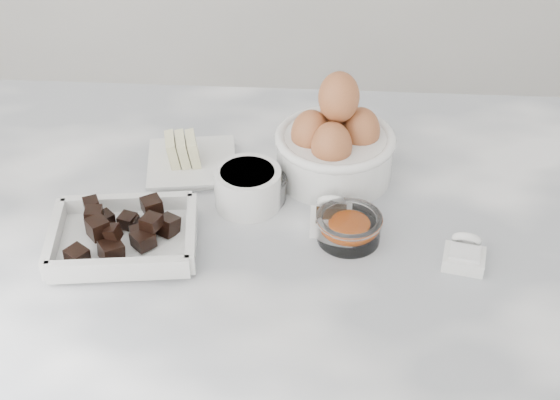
# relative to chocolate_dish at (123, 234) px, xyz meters

# --- Properties ---
(marble_slab) EXTENTS (1.20, 0.80, 0.04)m
(marble_slab) POSITION_rel_chocolate_dish_xyz_m (0.18, 0.03, -0.04)
(marble_slab) COLOR white
(marble_slab) RESTS_ON cabinet
(chocolate_dish) EXTENTS (0.20, 0.16, 0.05)m
(chocolate_dish) POSITION_rel_chocolate_dish_xyz_m (0.00, 0.00, 0.00)
(chocolate_dish) COLOR white
(chocolate_dish) RESTS_ON marble_slab
(butter_plate) EXTENTS (0.14, 0.14, 0.05)m
(butter_plate) POSITION_rel_chocolate_dish_xyz_m (0.06, 0.18, -0.00)
(butter_plate) COLOR white
(butter_plate) RESTS_ON marble_slab
(sugar_ramekin) EXTENTS (0.09, 0.09, 0.05)m
(sugar_ramekin) POSITION_rel_chocolate_dish_xyz_m (0.15, 0.10, 0.01)
(sugar_ramekin) COLOR white
(sugar_ramekin) RESTS_ON marble_slab
(egg_bowl) EXTENTS (0.17, 0.17, 0.16)m
(egg_bowl) POSITION_rel_chocolate_dish_xyz_m (0.27, 0.18, 0.03)
(egg_bowl) COLOR white
(egg_bowl) RESTS_ON marble_slab
(honey_bowl) EXTENTS (0.08, 0.08, 0.04)m
(honey_bowl) POSITION_rel_chocolate_dish_xyz_m (0.16, 0.11, -0.00)
(honey_bowl) COLOR white
(honey_bowl) RESTS_ON marble_slab
(zest_bowl) EXTENTS (0.09, 0.09, 0.04)m
(zest_bowl) POSITION_rel_chocolate_dish_xyz_m (0.29, 0.04, -0.00)
(zest_bowl) COLOR white
(zest_bowl) RESTS_ON marble_slab
(vanilla_spoon) EXTENTS (0.06, 0.07, 0.04)m
(vanilla_spoon) POSITION_rel_chocolate_dish_xyz_m (0.26, 0.06, -0.01)
(vanilla_spoon) COLOR white
(vanilla_spoon) RESTS_ON marble_slab
(salt_spoon) EXTENTS (0.06, 0.07, 0.04)m
(salt_spoon) POSITION_rel_chocolate_dish_xyz_m (0.43, -0.00, -0.01)
(salt_spoon) COLOR white
(salt_spoon) RESTS_ON marble_slab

